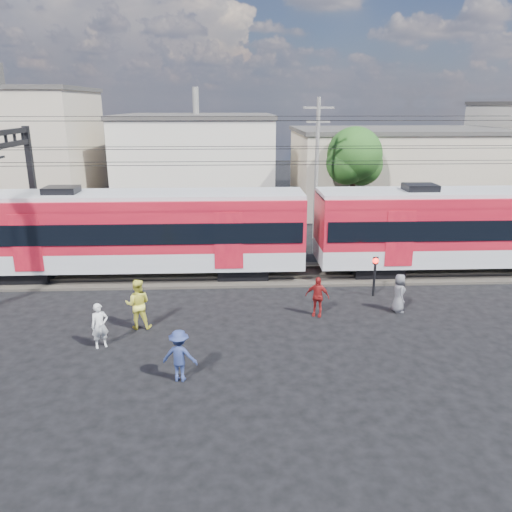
# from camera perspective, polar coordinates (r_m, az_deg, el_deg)

# --- Properties ---
(ground) EXTENTS (120.00, 120.00, 0.00)m
(ground) POSITION_cam_1_polar(r_m,az_deg,el_deg) (17.26, -5.63, -11.16)
(ground) COLOR black
(ground) RESTS_ON ground
(track_bed) EXTENTS (70.00, 3.40, 0.12)m
(track_bed) POSITION_cam_1_polar(r_m,az_deg,el_deg) (24.57, -4.71, -2.20)
(track_bed) COLOR #2D2823
(track_bed) RESTS_ON ground
(rail_near) EXTENTS (70.00, 0.12, 0.12)m
(rail_near) POSITION_cam_1_polar(r_m,az_deg,el_deg) (23.83, -4.78, -2.52)
(rail_near) COLOR #59544C
(rail_near) RESTS_ON track_bed
(rail_far) EXTENTS (70.00, 0.12, 0.12)m
(rail_far) POSITION_cam_1_polar(r_m,az_deg,el_deg) (25.24, -4.66, -1.38)
(rail_far) COLOR #59544C
(rail_far) RESTS_ON track_bed
(commuter_train) EXTENTS (50.30, 3.08, 4.17)m
(commuter_train) POSITION_cam_1_polar(r_m,az_deg,el_deg) (24.31, -13.25, 2.95)
(commuter_train) COLOR black
(commuter_train) RESTS_ON ground
(catenary) EXTENTS (70.00, 9.30, 7.52)m
(catenary) POSITION_cam_1_polar(r_m,az_deg,el_deg) (25.29, -25.23, 8.64)
(catenary) COLOR black
(catenary) RESTS_ON ground
(building_midwest) EXTENTS (12.24, 12.24, 7.30)m
(building_midwest) POSITION_cam_1_polar(r_m,az_deg,el_deg) (42.53, -6.68, 10.88)
(building_midwest) COLOR beige
(building_midwest) RESTS_ON ground
(building_mideast) EXTENTS (16.32, 10.20, 6.30)m
(building_mideast) POSITION_cam_1_polar(r_m,az_deg,el_deg) (41.59, 15.93, 9.52)
(building_mideast) COLOR tan
(building_mideast) RESTS_ON ground
(utility_pole_mid) EXTENTS (1.80, 0.24, 8.50)m
(utility_pole_mid) POSITION_cam_1_polar(r_m,az_deg,el_deg) (30.81, 6.95, 10.21)
(utility_pole_mid) COLOR slate
(utility_pole_mid) RESTS_ON ground
(tree_near) EXTENTS (3.82, 3.64, 6.72)m
(tree_near) POSITION_cam_1_polar(r_m,az_deg,el_deg) (34.45, 11.45, 10.93)
(tree_near) COLOR #382619
(tree_near) RESTS_ON ground
(pedestrian_a) EXTENTS (0.69, 0.60, 1.61)m
(pedestrian_a) POSITION_cam_1_polar(r_m,az_deg,el_deg) (18.15, -17.42, -7.61)
(pedestrian_a) COLOR silver
(pedestrian_a) RESTS_ON ground
(pedestrian_b) EXTENTS (0.96, 0.76, 1.93)m
(pedestrian_b) POSITION_cam_1_polar(r_m,az_deg,el_deg) (19.21, -13.35, -5.36)
(pedestrian_b) COLOR #E1DB46
(pedestrian_b) RESTS_ON ground
(pedestrian_c) EXTENTS (1.16, 0.79, 1.66)m
(pedestrian_c) POSITION_cam_1_polar(r_m,az_deg,el_deg) (15.55, -8.74, -11.19)
(pedestrian_c) COLOR navy
(pedestrian_c) RESTS_ON ground
(pedestrian_d) EXTENTS (1.03, 0.70, 1.63)m
(pedestrian_d) POSITION_cam_1_polar(r_m,az_deg,el_deg) (19.95, 7.02, -4.61)
(pedestrian_d) COLOR maroon
(pedestrian_d) RESTS_ON ground
(pedestrian_e) EXTENTS (0.53, 0.79, 1.60)m
(pedestrian_e) POSITION_cam_1_polar(r_m,az_deg,el_deg) (21.00, 16.02, -4.09)
(pedestrian_e) COLOR #55545A
(pedestrian_e) RESTS_ON ground
(crossing_signal) EXTENTS (0.26, 0.26, 1.80)m
(crossing_signal) POSITION_cam_1_polar(r_m,az_deg,el_deg) (22.26, 13.44, -1.46)
(crossing_signal) COLOR black
(crossing_signal) RESTS_ON ground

